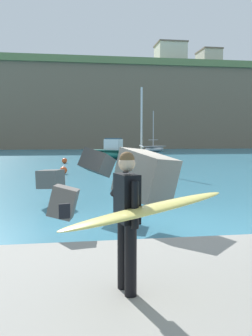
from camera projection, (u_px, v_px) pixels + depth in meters
The scene contains 12 objects.
ground_plane at pixel (155, 226), 8.54m from camera, with size 400.00×400.00×0.00m, color teal.
walkway_path at pixel (224, 294), 4.59m from camera, with size 48.00×4.40×0.24m, color gray.
surfer_with_board at pixel (133, 212), 4.21m from camera, with size 2.12×1.36×1.78m.
boat_mid_left at pixel (110, 152), 34.24m from camera, with size 5.29×4.59×2.06m.
boat_mid_centre at pixel (154, 148), 50.10m from camera, with size 4.73×5.47×5.86m.
boat_mid_right at pixel (141, 165), 22.13m from camera, with size 2.66×6.16×5.22m.
mooring_buoy_inner at pixel (63, 170), 20.34m from camera, with size 0.44×0.44×0.44m.
mooring_buoy_middle at pixel (65, 161), 28.40m from camera, with size 0.44×0.44×0.44m.
headland_bluff at pixel (186, 112), 82.31m from camera, with size 100.00×39.83×15.91m.
station_building_west at pixel (170, 56), 70.74m from camera, with size 5.91×5.63×5.19m.
station_building_central at pixel (209, 62), 74.98m from camera, with size 4.25×6.00×4.85m.
station_building_east at pixel (97, 69), 81.04m from camera, with size 7.00×5.67×4.16m.
Camera 1 is at (-1.94, -8.18, 2.20)m, focal length 37.06 mm.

